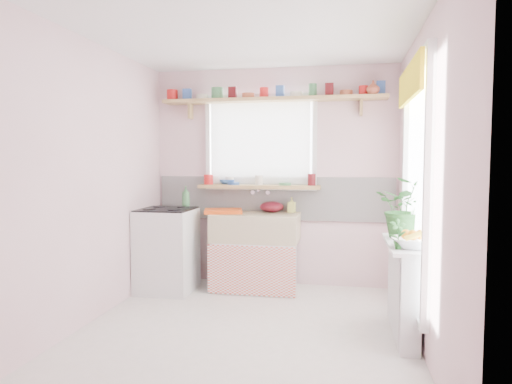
# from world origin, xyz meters

# --- Properties ---
(room) EXTENTS (3.20, 3.20, 3.20)m
(room) POSITION_xyz_m (0.66, 0.86, 1.37)
(room) COLOR white
(room) RESTS_ON ground
(sink_unit) EXTENTS (0.95, 0.65, 1.11)m
(sink_unit) POSITION_xyz_m (-0.15, 1.29, 0.43)
(sink_unit) COLOR white
(sink_unit) RESTS_ON ground
(cooker) EXTENTS (0.58, 0.58, 0.93)m
(cooker) POSITION_xyz_m (-1.10, 1.05, 0.46)
(cooker) COLOR white
(cooker) RESTS_ON ground
(radiator_ledge) EXTENTS (0.22, 0.95, 0.78)m
(radiator_ledge) POSITION_xyz_m (1.30, 0.20, 0.40)
(radiator_ledge) COLOR white
(radiator_ledge) RESTS_ON ground
(windowsill) EXTENTS (1.40, 0.22, 0.04)m
(windowsill) POSITION_xyz_m (-0.15, 1.48, 1.14)
(windowsill) COLOR tan
(windowsill) RESTS_ON room
(pine_shelf) EXTENTS (2.52, 0.24, 0.04)m
(pine_shelf) POSITION_xyz_m (0.00, 1.47, 2.12)
(pine_shelf) COLOR tan
(pine_shelf) RESTS_ON room
(shelf_crockery) EXTENTS (2.47, 0.11, 0.12)m
(shelf_crockery) POSITION_xyz_m (0.00, 1.47, 2.20)
(shelf_crockery) COLOR red
(shelf_crockery) RESTS_ON pine_shelf
(sill_crockery) EXTENTS (1.35, 0.11, 0.12)m
(sill_crockery) POSITION_xyz_m (-0.15, 1.48, 1.22)
(sill_crockery) COLOR red
(sill_crockery) RESTS_ON windowsill
(dish_tray) EXTENTS (0.48, 0.41, 0.04)m
(dish_tray) POSITION_xyz_m (-0.53, 1.30, 0.87)
(dish_tray) COLOR #FA5716
(dish_tray) RESTS_ON sink_unit
(colander) EXTENTS (0.36, 0.36, 0.12)m
(colander) POSITION_xyz_m (-0.00, 1.48, 0.91)
(colander) COLOR #570E19
(colander) RESTS_ON sink_unit
(jade_plant) EXTENTS (0.57, 0.52, 0.53)m
(jade_plant) POSITION_xyz_m (1.33, 0.41, 1.04)
(jade_plant) COLOR #275C25
(jade_plant) RESTS_ON radiator_ledge
(fruit_bowl) EXTENTS (0.34, 0.34, 0.08)m
(fruit_bowl) POSITION_xyz_m (1.33, -0.03, 0.81)
(fruit_bowl) COLOR silver
(fruit_bowl) RESTS_ON radiator_ledge
(herb_pot) EXTENTS (0.13, 0.09, 0.23)m
(herb_pot) POSITION_xyz_m (1.21, -0.10, 0.89)
(herb_pot) COLOR #2D6E2C
(herb_pot) RESTS_ON radiator_ledge
(soap_bottle_sink) EXTENTS (0.09, 0.09, 0.17)m
(soap_bottle_sink) POSITION_xyz_m (0.22, 1.50, 0.94)
(soap_bottle_sink) COLOR #CCD05C
(soap_bottle_sink) RESTS_ON sink_unit
(sill_cup) EXTENTS (0.11, 0.11, 0.09)m
(sill_cup) POSITION_xyz_m (-0.51, 1.54, 1.20)
(sill_cup) COLOR white
(sill_cup) RESTS_ON windowsill
(sill_bowl) EXTENTS (0.19, 0.19, 0.06)m
(sill_bowl) POSITION_xyz_m (-0.54, 1.54, 1.19)
(sill_bowl) COLOR #3360A6
(sill_bowl) RESTS_ON windowsill
(shelf_vase) EXTENTS (0.19, 0.19, 0.15)m
(shelf_vase) POSITION_xyz_m (1.10, 1.41, 2.21)
(shelf_vase) COLOR #A84D33
(shelf_vase) RESTS_ON pine_shelf
(cooker_bottle) EXTENTS (0.11, 0.11, 0.24)m
(cooker_bottle) POSITION_xyz_m (-0.96, 1.27, 1.03)
(cooker_bottle) COLOR #468D52
(cooker_bottle) RESTS_ON cooker
(fruit) EXTENTS (0.20, 0.14, 0.10)m
(fruit) POSITION_xyz_m (1.34, -0.03, 0.88)
(fruit) COLOR orange
(fruit) RESTS_ON fruit_bowl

